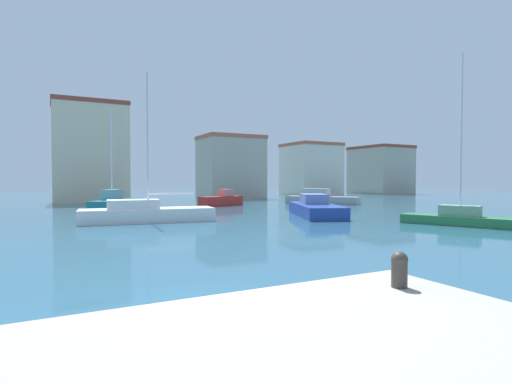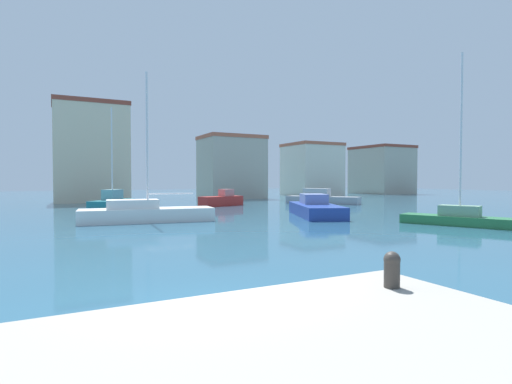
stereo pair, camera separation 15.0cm
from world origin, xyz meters
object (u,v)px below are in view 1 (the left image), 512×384
object	(u,v)px
sailboat_teal_far_right	(112,202)
motorboat_red_far_left	(221,200)
sailboat_white_distant_north	(146,213)
sailboat_green_mid_harbor	(460,217)
motorboat_blue_outer_mooring	(315,208)
mooring_bollard	(399,268)
motorboat_grey_inner_mooring	(321,198)

from	to	relation	value
sailboat_teal_far_right	motorboat_red_far_left	size ratio (longest dim) A/B	1.85
sailboat_white_distant_north	sailboat_green_mid_harbor	bearing A→B (deg)	-33.50
motorboat_blue_outer_mooring	sailboat_teal_far_right	bearing A→B (deg)	130.61
sailboat_teal_far_right	mooring_bollard	bearing A→B (deg)	-90.20
motorboat_red_far_left	motorboat_blue_outer_mooring	bearing A→B (deg)	-82.34
sailboat_teal_far_right	sailboat_green_mid_harbor	distance (m)	27.93
mooring_bollard	motorboat_blue_outer_mooring	world-z (taller)	motorboat_blue_outer_mooring
sailboat_green_mid_harbor	sailboat_white_distant_north	bearing A→B (deg)	146.50
sailboat_white_distant_north	motorboat_red_far_left	distance (m)	15.66
sailboat_teal_far_right	motorboat_red_far_left	world-z (taller)	sailboat_teal_far_right
mooring_bollard	sailboat_white_distant_north	distance (m)	20.63
mooring_bollard	motorboat_grey_inner_mooring	xyz separation A→B (m)	(21.53, 31.03, -0.65)
mooring_bollard	motorboat_red_far_left	distance (m)	34.29
mooring_bollard	sailboat_white_distant_north	bearing A→B (deg)	88.82
motorboat_grey_inner_mooring	sailboat_green_mid_harbor	bearing A→B (deg)	-105.12
motorboat_grey_inner_mooring	motorboat_red_far_left	size ratio (longest dim) A/B	1.56
motorboat_grey_inner_mooring	motorboat_blue_outer_mooring	size ratio (longest dim) A/B	0.92
sailboat_teal_far_right	motorboat_blue_outer_mooring	bearing A→B (deg)	-49.39
sailboat_teal_far_right	motorboat_red_far_left	bearing A→B (deg)	-3.90
mooring_bollard	motorboat_red_far_left	world-z (taller)	motorboat_red_far_left
sailboat_teal_far_right	sailboat_green_mid_harbor	size ratio (longest dim) A/B	0.93
sailboat_teal_far_right	motorboat_blue_outer_mooring	size ratio (longest dim) A/B	1.09
sailboat_white_distant_north	motorboat_grey_inner_mooring	xyz separation A→B (m)	(21.11, 10.41, 0.02)
sailboat_teal_far_right	motorboat_grey_inner_mooring	distance (m)	21.55
sailboat_green_mid_harbor	motorboat_blue_outer_mooring	distance (m)	9.59
sailboat_teal_far_right	sailboat_white_distant_north	world-z (taller)	sailboat_white_distant_north
sailboat_teal_far_right	sailboat_green_mid_harbor	bearing A→B (deg)	-55.46
sailboat_white_distant_north	sailboat_teal_far_right	bearing A→B (deg)	91.40
mooring_bollard	motorboat_blue_outer_mooring	bearing A→B (deg)	57.45
motorboat_red_far_left	motorboat_blue_outer_mooring	xyz separation A→B (m)	(1.81, -13.45, -0.05)
motorboat_grey_inner_mooring	motorboat_blue_outer_mooring	distance (m)	15.04
sailboat_green_mid_harbor	motorboat_grey_inner_mooring	size ratio (longest dim) A/B	1.28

